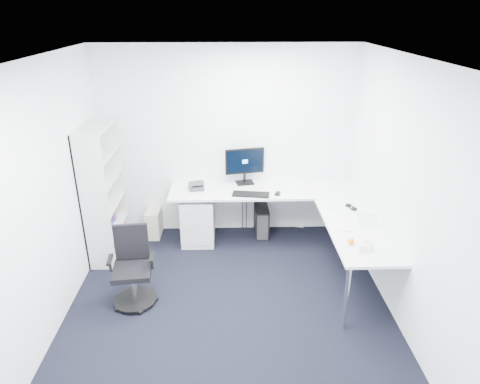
{
  "coord_description": "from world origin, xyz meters",
  "views": [
    {
      "loc": [
        0.01,
        -3.72,
        3.11
      ],
      "look_at": [
        0.15,
        1.05,
        1.05
      ],
      "focal_mm": 32.0,
      "sensor_mm": 36.0,
      "label": 1
    }
  ],
  "objects_px": {
    "monitor": "(245,166)",
    "task_chair": "(132,269)",
    "l_desk": "(269,226)",
    "laptop": "(368,212)",
    "bookshelf": "(103,193)"
  },
  "relations": [
    {
      "from": "monitor",
      "to": "task_chair",
      "type": "bearing_deg",
      "value": -140.07
    },
    {
      "from": "l_desk",
      "to": "laptop",
      "type": "bearing_deg",
      "value": -30.26
    },
    {
      "from": "l_desk",
      "to": "task_chair",
      "type": "bearing_deg",
      "value": -146.43
    },
    {
      "from": "bookshelf",
      "to": "laptop",
      "type": "xyz_separation_m",
      "value": [
        3.28,
        -0.69,
        0.01
      ]
    },
    {
      "from": "task_chair",
      "to": "bookshelf",
      "type": "bearing_deg",
      "value": 110.25
    },
    {
      "from": "bookshelf",
      "to": "laptop",
      "type": "height_order",
      "value": "bookshelf"
    },
    {
      "from": "l_desk",
      "to": "bookshelf",
      "type": "distance_m",
      "value": 2.23
    },
    {
      "from": "l_desk",
      "to": "monitor",
      "type": "height_order",
      "value": "monitor"
    },
    {
      "from": "task_chair",
      "to": "l_desk",
      "type": "bearing_deg",
      "value": 27.74
    },
    {
      "from": "task_chair",
      "to": "laptop",
      "type": "xyz_separation_m",
      "value": [
        2.73,
        0.43,
        0.45
      ]
    },
    {
      "from": "monitor",
      "to": "laptop",
      "type": "xyz_separation_m",
      "value": [
        1.41,
        -1.21,
        -0.16
      ]
    },
    {
      "from": "monitor",
      "to": "laptop",
      "type": "bearing_deg",
      "value": -51.84
    },
    {
      "from": "l_desk",
      "to": "task_chair",
      "type": "xyz_separation_m",
      "value": [
        -1.62,
        -1.08,
        0.06
      ]
    },
    {
      "from": "bookshelf",
      "to": "task_chair",
      "type": "height_order",
      "value": "bookshelf"
    },
    {
      "from": "task_chair",
      "to": "laptop",
      "type": "relative_size",
      "value": 2.86
    }
  ]
}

